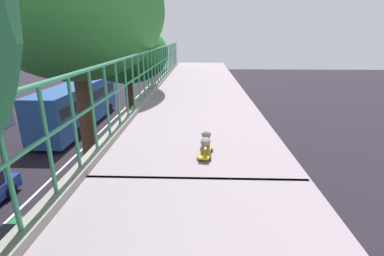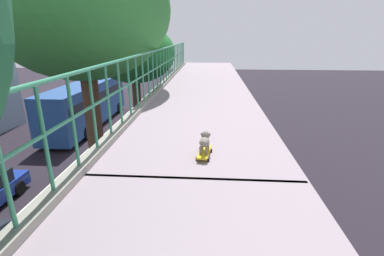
% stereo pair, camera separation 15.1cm
% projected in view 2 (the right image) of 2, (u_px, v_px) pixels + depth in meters
% --- Properties ---
extents(overpass_deck, '(3.07, 32.31, 0.52)m').
position_uv_depth(overpass_deck, '(187.00, 207.00, 3.48)').
color(overpass_deck, gray).
rests_on(overpass_deck, bridge_pier).
extents(green_railing, '(0.20, 30.70, 1.33)m').
position_uv_depth(green_railing, '(65.00, 161.00, 3.39)').
color(green_railing, gray).
rests_on(green_railing, overpass_deck).
extents(city_bus, '(2.63, 11.67, 3.52)m').
position_uv_depth(city_bus, '(87.00, 102.00, 22.91)').
color(city_bus, navy).
rests_on(city_bus, ground).
extents(roadside_tree_mid, '(5.67, 5.67, 10.20)m').
position_uv_depth(roadside_tree_mid, '(81.00, 12.00, 8.85)').
color(roadside_tree_mid, brown).
rests_on(roadside_tree_mid, ground).
extents(roadside_tree_far, '(4.37, 4.37, 7.87)m').
position_uv_depth(roadside_tree_far, '(134.00, 54.00, 14.93)').
color(roadside_tree_far, '#4D391F').
rests_on(roadside_tree_far, ground).
extents(toy_skateboard, '(0.25, 0.55, 0.08)m').
position_uv_depth(toy_skateboard, '(204.00, 152.00, 4.27)').
color(toy_skateboard, gold).
rests_on(toy_skateboard, overpass_deck).
extents(small_dog, '(0.18, 0.37, 0.29)m').
position_uv_depth(small_dog, '(205.00, 140.00, 4.24)').
color(small_dog, gray).
rests_on(small_dog, toy_skateboard).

